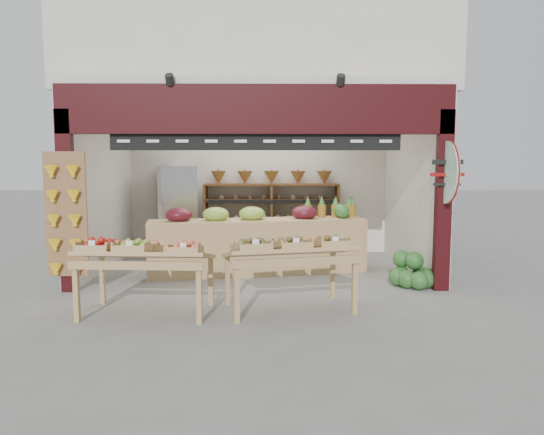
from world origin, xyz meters
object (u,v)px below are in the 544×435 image
at_px(refrigerator, 177,211).
at_px(mid_counter, 257,244).
at_px(cardboard_stack, 184,256).
at_px(watermelon_pile, 413,273).
at_px(display_table_right, 289,248).
at_px(display_table_left, 139,251).
at_px(back_shelving, 271,202).

distance_m(refrigerator, mid_counter, 2.40).
height_order(refrigerator, cardboard_stack, refrigerator).
bearing_deg(cardboard_stack, watermelon_pile, -18.65).
relative_size(refrigerator, display_table_right, 1.05).
xyz_separation_m(cardboard_stack, mid_counter, (1.31, -0.26, 0.27)).
distance_m(display_table_right, watermelon_pile, 2.39).
distance_m(mid_counter, display_table_left, 2.74).
height_order(refrigerator, display_table_right, refrigerator).
bearing_deg(back_shelving, display_table_right, -87.43).
height_order(cardboard_stack, mid_counter, mid_counter).
distance_m(cardboard_stack, mid_counter, 1.37).
bearing_deg(back_shelving, refrigerator, -176.21).
distance_m(cardboard_stack, watermelon_pile, 3.93).
relative_size(mid_counter, display_table_left, 2.32).
height_order(back_shelving, display_table_right, back_shelving).
relative_size(cardboard_stack, display_table_right, 0.62).
height_order(display_table_left, watermelon_pile, display_table_left).
bearing_deg(back_shelving, display_table_left, -112.55).
relative_size(mid_counter, watermelon_pile, 5.18).
bearing_deg(mid_counter, refrigerator, 135.53).
xyz_separation_m(refrigerator, watermelon_pile, (4.10, -2.65, -0.72)).
bearing_deg(watermelon_pile, back_shelving, 127.69).
distance_m(mid_counter, display_table_right, 2.26).
bearing_deg(display_table_left, back_shelving, 67.45).
bearing_deg(mid_counter, display_table_left, -121.85).
distance_m(refrigerator, display_table_left, 3.98).
bearing_deg(display_table_left, mid_counter, 58.15).
bearing_deg(display_table_left, cardboard_stack, 87.20).
bearing_deg(display_table_right, cardboard_stack, 125.50).
relative_size(display_table_right, watermelon_pile, 2.40).
xyz_separation_m(mid_counter, display_table_left, (-1.44, -2.32, 0.27)).
height_order(back_shelving, mid_counter, back_shelving).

